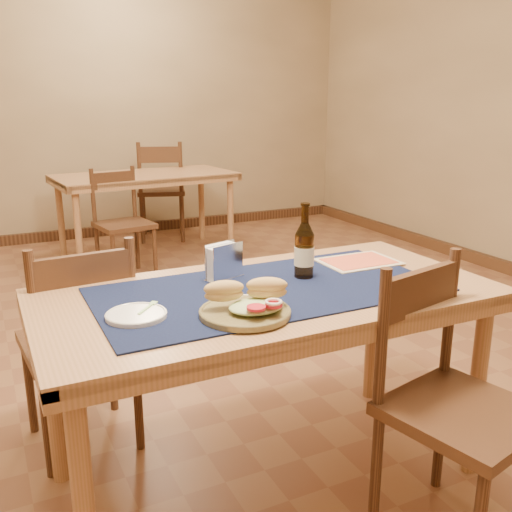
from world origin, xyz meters
name	(u,v)px	position (x,y,z in m)	size (l,w,h in m)	color
room	(187,98)	(0.00, 0.00, 1.40)	(6.04, 7.04, 2.84)	brown
main_table	(268,312)	(0.00, -0.80, 0.67)	(1.60, 0.80, 0.75)	#AA7950
placemat	(268,289)	(0.00, -0.80, 0.75)	(1.20, 0.60, 0.01)	#101D3B
baseboard	(196,375)	(0.00, 0.00, 0.05)	(6.00, 7.00, 0.10)	#4D2F1B
back_table	(145,183)	(0.46, 2.51, 0.67)	(1.61, 0.91, 0.75)	#AA7950
chair_main_far	(80,341)	(-0.58, -0.30, 0.47)	(0.45, 0.45, 0.90)	#4D2F1B
chair_main_near	(452,401)	(0.39, -1.31, 0.48)	(0.51, 0.51, 0.92)	#4D2F1B
chair_back_near	(122,221)	(0.12, 1.97, 0.45)	(0.46, 0.46, 0.87)	#4D2F1B
chair_back_far	(161,189)	(0.77, 3.04, 0.52)	(0.57, 0.57, 0.99)	#4D2F1B
sandwich_plate	(248,306)	(-0.17, -0.99, 0.79)	(0.29, 0.29, 0.11)	olive
side_plate	(136,314)	(-0.49, -0.86, 0.76)	(0.19, 0.19, 0.02)	white
fork	(149,307)	(-0.44, -0.83, 0.77)	(0.09, 0.09, 0.00)	#9CE27C
beer_bottle	(304,250)	(0.18, -0.73, 0.86)	(0.07, 0.07, 0.28)	#45280C
napkin_holder	(224,262)	(-0.09, -0.62, 0.82)	(0.16, 0.10, 0.13)	white
menu_card	(358,261)	(0.48, -0.66, 0.76)	(0.31, 0.23, 0.01)	beige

